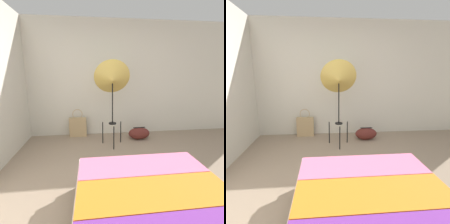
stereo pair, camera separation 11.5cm
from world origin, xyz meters
TOP-DOWN VIEW (x-y plane):
  - ground_plane at (0.00, 0.00)m, footprint 14.00×14.00m
  - wall_back at (0.00, 2.32)m, footprint 8.00×0.05m
  - photo_umbrella at (0.01, 1.58)m, footprint 0.70×0.45m
  - tote_bag at (-0.71, 2.18)m, footprint 0.39×0.11m
  - duffel_bag at (0.64, 1.83)m, footprint 0.47×0.26m

SIDE VIEW (x-z plane):
  - ground_plane at x=0.00m, z-range 0.00..0.00m
  - duffel_bag at x=0.64m, z-range 0.00..0.27m
  - tote_bag at x=-0.71m, z-range -0.09..0.55m
  - wall_back at x=0.00m, z-range 0.00..2.60m
  - photo_umbrella at x=0.01m, z-range 0.48..2.17m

